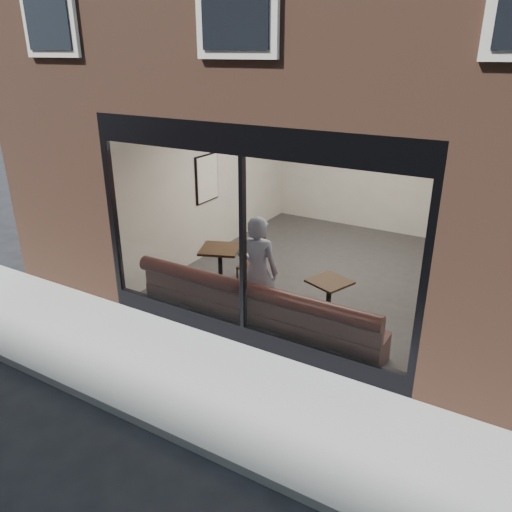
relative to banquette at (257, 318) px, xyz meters
The scene contains 20 objects.
ground 2.46m from the banquette, 90.00° to the right, with size 120.00×120.00×0.00m, color black.
sidewalk_near 1.47m from the banquette, 90.00° to the right, with size 40.00×2.00×0.01m, color gray.
kerb_near 2.51m from the banquette, 90.00° to the right, with size 40.00×0.10×0.12m, color gray.
host_building_pier_left 6.84m from the banquette, 124.05° to the left, with size 2.50×12.00×3.20m, color brown.
host_building_backfill 8.66m from the banquette, 90.00° to the left, with size 5.00×6.00×3.20m, color brown.
cafe_floor 2.56m from the banquette, 90.00° to the left, with size 6.00×6.00×0.00m, color #2D2D30.
cafe_ceiling 3.91m from the banquette, 90.00° to the left, with size 6.00×6.00×0.00m, color white.
cafe_wall_back 5.71m from the banquette, 90.00° to the left, with size 5.00×5.00×0.00m, color beige.
cafe_wall_left 3.82m from the banquette, 134.32° to the left, with size 6.00×6.00×0.00m, color beige.
cafe_wall_right 3.82m from the banquette, 45.68° to the left, with size 6.00×6.00×0.00m, color beige.
storefront_kick 0.41m from the banquette, 90.00° to the right, with size 5.00×0.10×0.30m, color black.
storefront_header 2.80m from the banquette, 90.00° to the right, with size 5.00×0.10×0.40m, color black.
storefront_mullion 1.38m from the banquette, 90.00° to the right, with size 0.06×0.10×2.50m, color black.
storefront_glass 1.39m from the banquette, 90.00° to the right, with size 4.80×4.80×0.00m, color white.
banquette is the anchor object (origin of this frame).
person 0.72m from the banquette, 121.14° to the left, with size 0.66×0.43×1.80m, color #9EA9CE.
cafe_table_left 1.80m from the banquette, 143.37° to the left, with size 0.67×0.67×0.04m, color black.
cafe_table_right 1.25m from the banquette, 41.63° to the left, with size 0.56×0.56×0.04m, color black.
cafe_chair_left 1.93m from the banquette, 124.21° to the left, with size 0.39×0.39×0.04m, color black.
wall_poster 3.59m from the banquette, 138.09° to the left, with size 0.02×0.68×0.90m, color white.
Camera 1 is at (3.39, -3.37, 4.05)m, focal length 35.00 mm.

